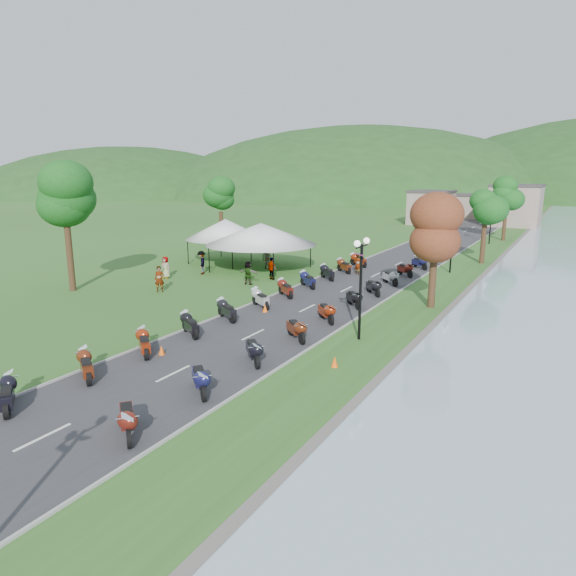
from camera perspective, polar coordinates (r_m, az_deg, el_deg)
The scene contains 13 objects.
road at distance 47.80m, azimuth 12.21°, elevation 2.66°, with size 7.00×120.00×0.02m, color #363639.
hills_backdrop at distance 205.61m, azimuth 26.11°, elevation 9.24°, with size 360.00×120.00×76.00m, color #285621, non-canonical shape.
far_building at distance 91.56m, azimuth 19.78°, elevation 8.50°, with size 18.00×16.00×5.00m, color gray.
moto_row_left at distance 29.05m, azimuth -6.70°, elevation -2.54°, with size 2.60×41.04×1.10m, color #331411, non-canonical shape.
moto_row_right at distance 30.33m, azimuth 5.84°, elevation -1.86°, with size 2.60×35.40×1.10m, color #331411, non-canonical shape.
vendor_tent_main at distance 43.46m, azimuth -3.01°, elevation 4.59°, with size 6.22×6.22×4.00m, color silver, non-canonical shape.
vendor_tent_side at distance 47.47m, azimuth -6.91°, elevation 5.22°, with size 4.91×4.91×4.00m, color silver, non-canonical shape.
tree_park_left at distance 38.51m, azimuth -23.44°, elevation 7.48°, with size 3.83×3.83×10.63m, color #1C671E, non-canonical shape.
tree_lakeside at distance 32.16m, azimuth 16.00°, elevation 4.86°, with size 2.90×2.90×8.04m, color #1C671E, non-canonical shape.
pedestrian_a at distance 36.88m, azimuth -14.01°, elevation -0.42°, with size 0.66×0.49×1.82m, color slate.
pedestrian_b at distance 44.40m, azimuth -2.26°, elevation 2.16°, with size 0.91×0.50×1.87m, color slate.
pedestrian_c at distance 42.57m, azimuth -9.54°, elevation 1.53°, with size 1.24×0.51×1.93m, color slate.
traffic_cone_near at distance 24.28m, azimuth -13.88°, elevation -6.72°, with size 0.30×0.30×0.46m, color #F2590C.
Camera 1 is at (14.01, -4.97, 8.19)m, focal length 32.00 mm.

